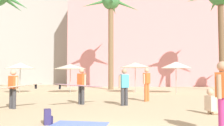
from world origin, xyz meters
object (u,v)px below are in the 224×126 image
Objects in this scene: cafe_umbrella_3 at (70,66)px; backpack at (48,117)px; person_mid_right at (147,83)px; cafe_umbrella_1 at (176,65)px; person_far_left at (215,105)px; palm_tree_left at (111,12)px; person_far_right at (124,85)px; person_mid_center at (12,87)px; palm_tree_far_left at (220,2)px; cafe_umbrella_2 at (135,65)px; person_mid_left at (81,85)px; person_near_right at (223,94)px; cafe_umbrella_0 at (20,66)px; beach_towel at (78,125)px.

backpack is (1.68, -12.10, -1.89)m from cafe_umbrella_3.
person_mid_right reaches higher than backpack.
cafe_umbrella_1 is 2.39× the size of person_far_left.
palm_tree_left is 18.22m from backpack.
backpack is 0.41× the size of person_far_left.
person_mid_right is at bearing 38.87° from backpack.
person_far_right is (3.99, -7.93, -1.17)m from cafe_umbrella_3.
palm_tree_left is 5.53× the size of person_mid_right.
person_mid_center is at bearing -94.12° from cafe_umbrella_3.
person_mid_center is (-2.34, 2.97, 0.69)m from backpack.
person_far_right is (0.81, -12.37, -6.77)m from palm_tree_left.
person_mid_right is at bearing -131.09° from palm_tree_far_left.
person_mid_left is (-3.22, -7.81, -1.29)m from cafe_umbrella_2.
cafe_umbrella_1 is 8.79m from person_far_right.
backpack is at bearing -95.19° from palm_tree_left.
palm_tree_far_left is 4.41× the size of person_mid_center.
person_mid_right is (0.06, -6.31, -1.25)m from cafe_umbrella_2.
palm_tree_far_left is at bearing 166.56° from person_mid_center.
cafe_umbrella_3 is at bearing 77.77° from backpack.
cafe_umbrella_3 is at bearing 156.53° from person_near_right.
cafe_umbrella_0 is (-7.03, -4.86, -5.54)m from palm_tree_left.
person_mid_center reaches higher than person_far_left.
cafe_umbrella_3 is at bearing 111.39° from person_far_left.
cafe_umbrella_0 reaches higher than person_near_right.
person_far_right is at bearing 40.90° from backpack.
beach_towel is 4.97m from person_far_left.
beach_towel is 0.69× the size of person_mid_left.
person_mid_right is at bearing 100.99° from person_far_left.
beach_towel is at bearing -78.18° from cafe_umbrella_3.
cafe_umbrella_2 is at bearing 78.06° from beach_towel.
palm_tree_far_left is 21.24m from backpack.
palm_tree_left is 14.12m from person_far_right.
palm_tree_far_left is 4.33× the size of cafe_umbrella_0.
palm_tree_left is 7.82m from cafe_umbrella_3.
person_mid_left is (0.29, 4.44, 0.72)m from backpack.
person_far_left is at bearing -96.93° from cafe_umbrella_1.
cafe_umbrella_1 is at bearing 64.18° from beach_towel.
cafe_umbrella_3 reaches higher than person_mid_center.
person_mid_right is (2.07, -10.60, -6.72)m from palm_tree_left.
beach_towel is at bearing -30.13° from backpack.
cafe_umbrella_3 is 1.10× the size of person_mid_center.
person_far_left is 0.58× the size of person_mid_right.
person_near_right is at bearing -15.03° from beach_towel.
backpack is at bearing -119.50° from cafe_umbrella_1.
cafe_umbrella_2 is 5.19m from cafe_umbrella_3.
person_near_right is (4.39, -1.10, 0.73)m from backpack.
person_near_right is at bearing -80.69° from palm_tree_left.
cafe_umbrella_3 is (-5.19, -0.15, -0.12)m from cafe_umbrella_2.
person_mid_center is at bearing -138.63° from palm_tree_far_left.
cafe_umbrella_0 is at bearing 95.23° from backpack.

